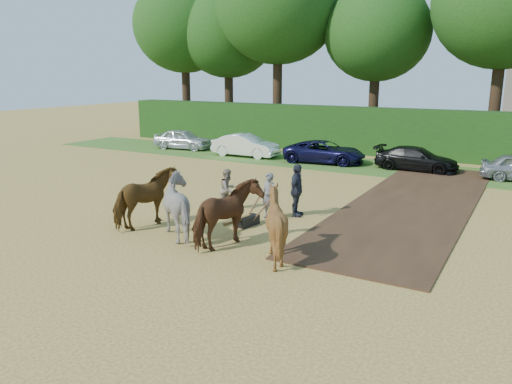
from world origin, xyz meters
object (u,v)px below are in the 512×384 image
object	(u,v)px
spectator_far	(297,190)
parked_cars	(449,162)
spectator_near	(228,190)
plough_team	(207,210)

from	to	relation	value
spectator_far	parked_cars	xyz separation A→B (m)	(3.60, 11.00, -0.32)
spectator_near	parked_cars	xyz separation A→B (m)	(6.26, 11.52, -0.14)
plough_team	parked_cars	world-z (taller)	plough_team
spectator_near	parked_cars	size ratio (longest dim) A/B	0.04
spectator_far	plough_team	xyz separation A→B (m)	(-1.24, -3.91, 0.02)
spectator_far	parked_cars	bearing A→B (deg)	-26.35
parked_cars	plough_team	bearing A→B (deg)	-107.99
parked_cars	spectator_near	bearing A→B (deg)	-118.54
spectator_near	spectator_far	size ratio (longest dim) A/B	0.82
plough_team	parked_cars	xyz separation A→B (m)	(4.84, 14.91, -0.34)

